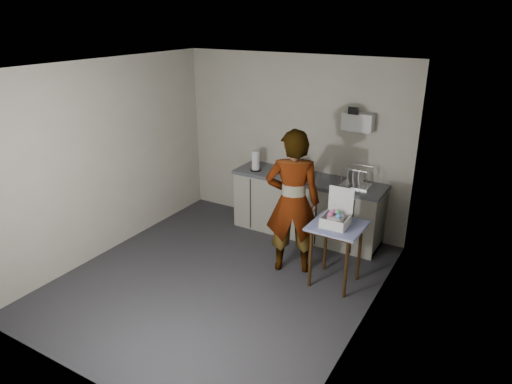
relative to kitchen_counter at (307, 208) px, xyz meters
The scene contains 15 objects.
ground 1.80m from the kitchen_counter, 103.24° to the right, with size 4.00×4.00×0.00m, color #2C2B30.
wall_back 1.00m from the kitchen_counter, 144.05° to the left, with size 3.60×0.02×2.60m, color #BDB7A4.
wall_right 2.36m from the kitchen_counter, 50.73° to the right, with size 0.02×4.00×2.60m, color #BDB7A4.
wall_left 2.91m from the kitchen_counter, 142.18° to the right, with size 0.02×4.00×2.60m, color #BDB7A4.
ceiling 2.78m from the kitchen_counter, 103.24° to the right, with size 3.60×4.00×0.01m, color white.
kitchen_counter is the anchor object (origin of this frame).
wall_shelf 1.47m from the kitchen_counter, 20.15° to the left, with size 0.42×0.18×0.37m.
side_table 1.38m from the kitchen_counter, 50.70° to the right, with size 0.62×0.62×0.79m.
standing_man 1.15m from the kitchen_counter, 76.41° to the right, with size 0.68×0.45×1.87m, color #B2A593.
soap_bottle 0.65m from the kitchen_counter, behind, with size 0.12×0.12×0.31m, color black.
soda_can 0.55m from the kitchen_counter, 136.10° to the left, with size 0.07×0.07×0.13m, color red.
dark_bottle 0.64m from the kitchen_counter, behind, with size 0.07×0.07×0.24m, color black.
paper_towel 1.03m from the kitchen_counter, behind, with size 0.17×0.17×0.30m.
dish_rack 0.89m from the kitchen_counter, ahead, with size 0.39×0.29×0.27m.
bakery_box 1.43m from the kitchen_counter, 51.69° to the right, with size 0.31×0.32×0.43m.
Camera 1 is at (2.88, -4.03, 3.13)m, focal length 32.00 mm.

